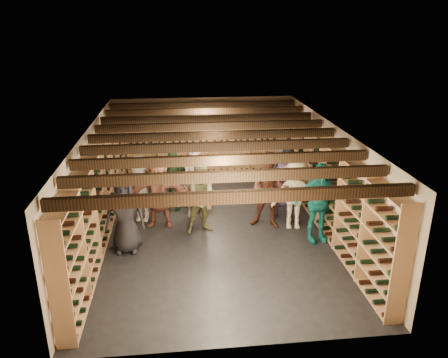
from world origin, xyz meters
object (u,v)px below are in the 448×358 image
person_11 (283,190)px  crate_loose (203,187)px  person_5 (158,193)px  person_12 (285,172)px  person_3 (295,194)px  crate_stack_left (202,197)px  person_2 (203,198)px  crate_stack_right (194,196)px  person_7 (195,183)px  person_0 (125,214)px  person_8 (269,190)px  person_9 (140,189)px  person_4 (318,203)px  person_10 (173,179)px

person_11 → crate_loose: bearing=149.6°
person_5 → person_12: (3.26, 1.01, 0.03)m
person_3 → person_12: 1.46m
crate_stack_left → person_2: size_ratio=0.32×
crate_stack_right → crate_loose: bearing=71.1°
person_7 → person_12: bearing=11.2°
person_11 → person_2: bearing=-146.9°
person_3 → person_12: bearing=92.5°
crate_stack_left → person_0: (-1.72, -2.14, 0.59)m
crate_stack_left → person_8: 2.12m
person_3 → person_5: 3.17m
crate_stack_right → person_8: bearing=-43.8°
person_3 → person_9: person_3 is taller
crate_loose → person_12: bearing=-29.3°
crate_loose → person_12: 2.52m
person_9 → person_11: (3.45, -0.24, -0.08)m
person_0 → person_11: person_0 is taller
person_2 → person_8: bearing=-9.8°
crate_stack_left → person_0: size_ratio=0.32×
person_4 → person_10: (-3.14, 2.13, -0.12)m
crate_stack_left → person_3: 2.61m
person_9 → person_11: bearing=9.7°
crate_stack_right → person_11: bearing=-29.5°
crate_loose → person_4: bearing=-55.0°
person_3 → person_11: size_ratio=1.13×
person_2 → person_3: (2.12, -0.01, 0.00)m
person_5 → person_9: size_ratio=1.01×
crate_stack_right → crate_loose: crate_stack_right is taller
person_0 → crate_loose: bearing=62.4°
person_5 → person_3: bearing=1.1°
person_2 → person_10: size_ratio=1.05×
person_0 → person_12: size_ratio=0.98×
crate_loose → person_5: (-1.17, -2.18, 0.75)m
person_9 → crate_stack_left: bearing=38.0°
crate_stack_right → person_4: 3.63m
person_7 → crate_loose: bearing=78.8°
crate_stack_right → person_2: 1.86m
person_2 → person_12: bearing=19.2°
crate_loose → person_10: 1.60m
person_3 → person_7: person_7 is taller
crate_stack_left → person_12: bearing=-0.0°
crate_stack_right → person_10: size_ratio=0.35×
person_5 → person_0: bearing=-110.9°
person_11 → person_12: bearing=93.0°
person_7 → person_8: (1.68, -0.80, 0.04)m
person_8 → person_10: 2.60m
person_3 → person_7: bearing=165.0°
person_0 → person_4: 4.13m
person_9 → crate_loose: bearing=62.6°
person_10 → person_12: size_ratio=0.92×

